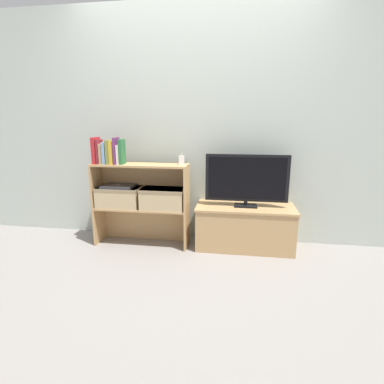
% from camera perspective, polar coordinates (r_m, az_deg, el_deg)
% --- Properties ---
extents(ground_plane, '(16.00, 16.00, 0.00)m').
position_cam_1_polar(ground_plane, '(3.01, -0.41, -11.36)').
color(ground_plane, gray).
extents(wall_back, '(10.00, 0.05, 2.40)m').
position_cam_1_polar(wall_back, '(3.17, 0.83, 12.28)').
color(wall_back, '#B2BCB2').
rests_on(wall_back, ground_plane).
extents(tv_stand, '(0.97, 0.42, 0.44)m').
position_cam_1_polar(tv_stand, '(3.09, 9.99, -6.57)').
color(tv_stand, tan).
rests_on(tv_stand, ground_plane).
extents(tv, '(0.80, 0.14, 0.51)m').
position_cam_1_polar(tv, '(2.96, 10.38, 2.43)').
color(tv, black).
rests_on(tv, tv_stand).
extents(bookshelf_lower_tier, '(0.96, 0.28, 0.40)m').
position_cam_1_polar(bookshelf_lower_tier, '(3.22, -9.15, -4.96)').
color(bookshelf_lower_tier, tan).
rests_on(bookshelf_lower_tier, ground_plane).
extents(bookshelf_upper_tier, '(0.96, 0.28, 0.45)m').
position_cam_1_polar(bookshelf_upper_tier, '(3.11, -9.43, 2.50)').
color(bookshelf_upper_tier, tan).
rests_on(bookshelf_upper_tier, bookshelf_lower_tier).
extents(book_crimson, '(0.04, 0.15, 0.26)m').
position_cam_1_polar(book_crimson, '(3.14, -17.81, 7.54)').
color(book_crimson, '#B22328').
rests_on(book_crimson, bookshelf_upper_tier).
extents(book_maroon, '(0.02, 0.14, 0.24)m').
position_cam_1_polar(book_maroon, '(3.13, -17.21, 7.34)').
color(book_maroon, maroon).
rests_on(book_maroon, bookshelf_upper_tier).
extents(book_tan, '(0.03, 0.13, 0.20)m').
position_cam_1_polar(book_tan, '(3.12, -16.66, 7.01)').
color(book_tan, tan).
rests_on(book_tan, bookshelf_upper_tier).
extents(book_skyblue, '(0.03, 0.15, 0.22)m').
position_cam_1_polar(book_skyblue, '(3.10, -16.05, 7.18)').
color(book_skyblue, '#709ECC').
rests_on(book_skyblue, bookshelf_upper_tier).
extents(book_olive, '(0.03, 0.15, 0.23)m').
position_cam_1_polar(book_olive, '(3.08, -15.41, 7.35)').
color(book_olive, olive).
rests_on(book_olive, bookshelf_upper_tier).
extents(book_mustard, '(0.03, 0.15, 0.23)m').
position_cam_1_polar(book_mustard, '(3.07, -14.78, 7.29)').
color(book_mustard, gold).
rests_on(book_mustard, bookshelf_upper_tier).
extents(book_plum, '(0.02, 0.14, 0.26)m').
position_cam_1_polar(book_plum, '(3.05, -14.21, 7.61)').
color(book_plum, '#6B2D66').
rests_on(book_plum, bookshelf_upper_tier).
extents(book_ivory, '(0.02, 0.12, 0.19)m').
position_cam_1_polar(book_ivory, '(3.05, -13.67, 6.96)').
color(book_ivory, silver).
rests_on(book_ivory, bookshelf_upper_tier).
extents(book_forest, '(0.03, 0.12, 0.24)m').
position_cam_1_polar(book_forest, '(3.03, -13.18, 7.47)').
color(book_forest, '#286638').
rests_on(book_forest, bookshelf_upper_tier).
extents(baby_monitor, '(0.05, 0.04, 0.12)m').
position_cam_1_polar(baby_monitor, '(2.92, -1.99, 6.07)').
color(baby_monitor, white).
rests_on(baby_monitor, bookshelf_upper_tier).
extents(storage_basket_left, '(0.44, 0.25, 0.21)m').
position_cam_1_polar(storage_basket_left, '(3.16, -13.71, -0.70)').
color(storage_basket_left, tan).
rests_on(storage_basket_left, bookshelf_lower_tier).
extents(storage_basket_right, '(0.44, 0.25, 0.21)m').
position_cam_1_polar(storage_basket_right, '(3.01, -5.56, -1.04)').
color(storage_basket_right, tan).
rests_on(storage_basket_right, bookshelf_lower_tier).
extents(laptop, '(0.32, 0.23, 0.02)m').
position_cam_1_polar(laptop, '(3.14, -13.81, 1.13)').
color(laptop, '#2D2D33').
rests_on(laptop, storage_basket_left).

